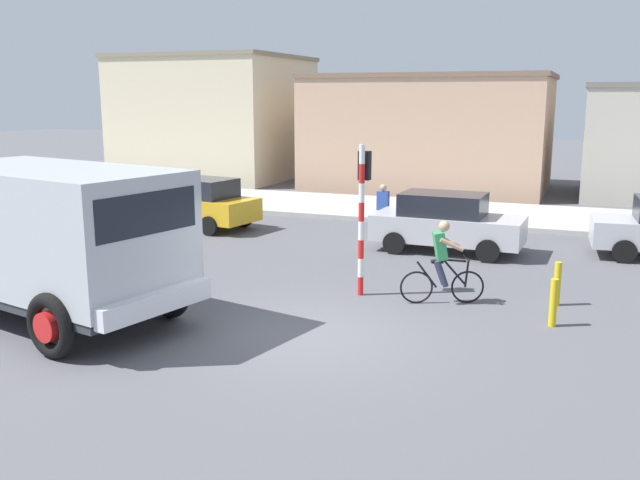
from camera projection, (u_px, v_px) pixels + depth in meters
ground_plane at (301, 335)px, 12.35m from camera, size 120.00×120.00×0.00m
sidewalk_far at (449, 212)px, 24.83m from camera, size 80.00×5.00×0.16m
truck_foreground at (54, 234)px, 12.84m from camera, size 5.83×3.69×2.90m
cyclist at (442, 262)px, 14.08m from camera, size 1.61×0.77×1.72m
traffic_light_pole at (363, 199)px, 14.50m from camera, size 0.24×0.43×3.20m
car_red_near at (446, 222)px, 18.81m from camera, size 4.06×1.99×1.60m
car_white_mid at (197, 202)px, 22.27m from camera, size 4.24×2.39×1.60m
pedestrian_near_kerb at (383, 210)px, 20.58m from camera, size 0.34×0.22×1.62m
bollard_near at (553, 303)px, 12.75m from camera, size 0.14×0.14×0.90m
bollard_far at (557, 284)px, 14.03m from camera, size 0.14×0.14×0.90m
building_corner_left at (216, 117)px, 35.79m from camera, size 8.38×7.92×6.14m
building_mid_block at (430, 132)px, 31.59m from camera, size 10.56×7.27×5.10m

